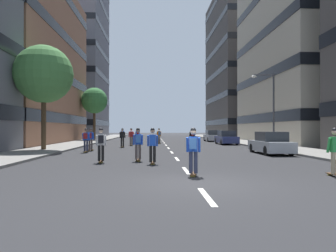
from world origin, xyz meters
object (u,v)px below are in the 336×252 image
object	(u,v)px
skater_4	(86,139)
skater_10	(101,143)
skater_2	(138,134)
skater_12	(122,137)
street_tree_mid	(44,74)
streetlamp_right	(270,102)
skater_9	(90,138)
skater_8	(335,150)
skater_11	(192,136)
street_tree_near	(94,101)
skater_7	(159,135)
skater_0	(193,148)
skater_1	(194,134)
skater_13	(138,142)
parked_car_near	(271,144)
parked_car_far	(212,136)
parked_car_mid	(226,138)
skater_3	(122,133)
skater_5	(153,144)
skater_6	(131,136)

from	to	relation	value
skater_4	skater_10	bearing A→B (deg)	-72.32
skater_2	skater_12	world-z (taller)	same
street_tree_mid	streetlamp_right	size ratio (longest dim) A/B	1.23
skater_9	skater_10	distance (m)	8.75
skater_8	skater_11	distance (m)	21.57
street_tree_near	skater_7	size ratio (longest dim) A/B	4.21
skater_0	skater_11	bearing A→B (deg)	83.01
street_tree_near	skater_11	bearing A→B (deg)	-46.88
skater_1	skater_13	world-z (taller)	same
parked_car_near	parked_car_far	size ratio (longest dim) A/B	1.00
skater_0	skater_4	xyz separation A→B (m)	(-6.35, 11.64, 0.00)
parked_car_near	parked_car_far	bearing A→B (deg)	90.00
skater_2	skater_9	xyz separation A→B (m)	(-2.96, -14.17, 0.00)
parked_car_mid	skater_3	bearing A→B (deg)	131.76
skater_3	skater_13	xyz separation A→B (m)	(3.86, -31.63, 0.00)
skater_7	skater_11	world-z (taller)	same
skater_5	skater_6	size ratio (longest dim) A/B	1.00
skater_13	skater_5	bearing A→B (deg)	-60.46
parked_car_near	streetlamp_right	xyz separation A→B (m)	(2.36, 6.45, 3.44)
parked_car_near	skater_2	size ratio (longest dim) A/B	2.47
street_tree_near	skater_11	world-z (taller)	street_tree_near
skater_1	skater_6	size ratio (longest dim) A/B	1.00
skater_11	skater_3	bearing A→B (deg)	118.56
skater_4	skater_0	bearing A→B (deg)	-61.37
parked_car_far	streetlamp_right	bearing A→B (deg)	-80.85
skater_7	skater_12	world-z (taller)	same
skater_0	skater_12	xyz separation A→B (m)	(-4.29, 17.66, -0.03)
parked_car_mid	skater_13	xyz separation A→B (m)	(-8.85, -17.40, 0.32)
parked_car_near	street_tree_mid	distance (m)	17.63
parked_car_far	skater_5	bearing A→B (deg)	-106.74
street_tree_mid	skater_0	world-z (taller)	street_tree_mid
street_tree_near	streetlamp_right	bearing A→B (deg)	-43.93
street_tree_mid	streetlamp_right	bearing A→B (deg)	8.89
parked_car_mid	skater_4	world-z (taller)	skater_4
skater_4	skater_5	size ratio (longest dim) A/B	1.00
street_tree_near	skater_1	size ratio (longest dim) A/B	4.21
skater_0	skater_2	distance (m)	27.51
parked_car_near	skater_10	world-z (taller)	skater_10
skater_2	skater_0	bearing A→B (deg)	-82.99
skater_2	skater_9	distance (m)	14.48
skater_4	parked_car_near	bearing A→B (deg)	-8.62
parked_car_far	skater_12	distance (m)	17.03
skater_0	streetlamp_right	bearing A→B (deg)	61.02
skater_3	skater_8	bearing A→B (deg)	-73.30
parked_car_mid	skater_2	xyz separation A→B (m)	(-9.93, 4.60, 0.32)
skater_5	skater_10	distance (m)	2.73
skater_1	skater_4	distance (m)	22.17
skater_7	skater_8	world-z (taller)	same
street_tree_near	skater_4	world-z (taller)	street_tree_near
skater_10	skater_8	bearing A→B (deg)	-29.10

